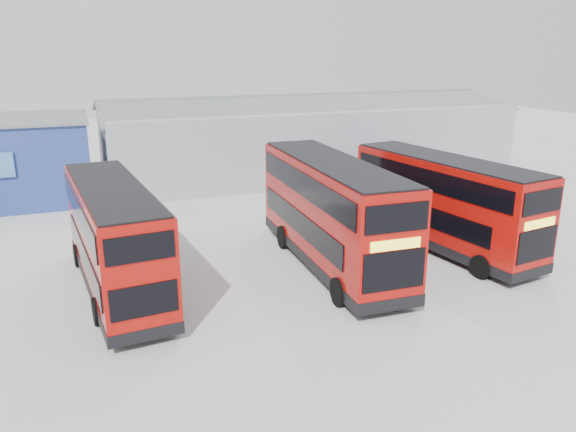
{
  "coord_description": "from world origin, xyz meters",
  "views": [
    {
      "loc": [
        -8.6,
        -20.32,
        9.26
      ],
      "look_at": [
        -0.2,
        1.9,
        2.1
      ],
      "focal_mm": 35.0,
      "sensor_mm": 36.0,
      "label": 1
    }
  ],
  "objects_px": {
    "maintenance_shed": "(304,136)",
    "double_decker_centre": "(331,215)",
    "double_decker_left": "(115,240)",
    "double_decker_right": "(443,204)",
    "single_decker_blue": "(435,184)"
  },
  "relations": [
    {
      "from": "double_decker_left",
      "to": "double_decker_right",
      "type": "xyz_separation_m",
      "value": [
        14.84,
        -0.3,
        0.05
      ]
    },
    {
      "from": "double_decker_right",
      "to": "double_decker_left",
      "type": "bearing_deg",
      "value": 170.06
    },
    {
      "from": "maintenance_shed",
      "to": "double_decker_centre",
      "type": "relative_size",
      "value": 2.72
    },
    {
      "from": "maintenance_shed",
      "to": "double_decker_centre",
      "type": "height_order",
      "value": "maintenance_shed"
    },
    {
      "from": "maintenance_shed",
      "to": "double_decker_left",
      "type": "bearing_deg",
      "value": -129.65
    },
    {
      "from": "maintenance_shed",
      "to": "double_decker_right",
      "type": "xyz_separation_m",
      "value": [
        -0.78,
        -19.15,
        -0.42
      ]
    },
    {
      "from": "double_decker_centre",
      "to": "single_decker_blue",
      "type": "bearing_deg",
      "value": 35.38
    },
    {
      "from": "double_decker_left",
      "to": "double_decker_centre",
      "type": "relative_size",
      "value": 0.92
    },
    {
      "from": "double_decker_left",
      "to": "double_decker_right",
      "type": "relative_size",
      "value": 0.97
    },
    {
      "from": "maintenance_shed",
      "to": "double_decker_centre",
      "type": "xyz_separation_m",
      "value": [
        -6.65,
        -19.31,
        -0.26
      ]
    },
    {
      "from": "double_decker_centre",
      "to": "double_decker_right",
      "type": "xyz_separation_m",
      "value": [
        5.87,
        0.16,
        -0.15
      ]
    },
    {
      "from": "double_decker_centre",
      "to": "single_decker_blue",
      "type": "height_order",
      "value": "double_decker_centre"
    },
    {
      "from": "maintenance_shed",
      "to": "single_decker_blue",
      "type": "height_order",
      "value": "maintenance_shed"
    },
    {
      "from": "double_decker_centre",
      "to": "double_decker_left",
      "type": "bearing_deg",
      "value": 179.04
    },
    {
      "from": "double_decker_left",
      "to": "maintenance_shed",
      "type": "bearing_deg",
      "value": -134.86
    }
  ]
}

